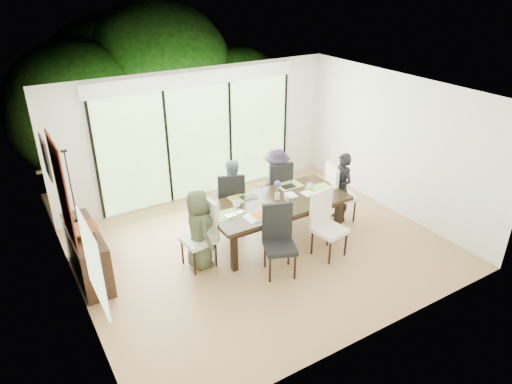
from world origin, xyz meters
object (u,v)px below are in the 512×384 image
chair_far_right (276,187)px  chair_near_right (330,226)px  vase (277,196)px  chair_left_end (198,235)px  table_top (276,202)px  chair_far_left (230,199)px  laptop (236,215)px  cup_a (237,205)px  person_right_end (341,187)px  cup_b (287,199)px  person_left_end (199,229)px  person_far_left (231,194)px  sideboard (87,254)px  chair_near_left (280,242)px  person_far_right (276,182)px  chair_right_end (342,192)px  cup_c (310,186)px  bowl (84,231)px

chair_far_right → chair_near_right: (-0.05, -1.72, 0.00)m
vase → chair_left_end: bearing=-178.2°
table_top → chair_far_right: (0.55, 0.85, -0.18)m
chair_far_left → laptop: 1.05m
chair_near_right → cup_a: 1.60m
chair_far_left → person_right_end: 2.11m
table_top → chair_near_right: bearing=-60.1°
vase → cup_a: size_ratio=0.97×
chair_far_left → cup_b: bearing=144.7°
person_left_end → chair_far_right: bearing=-65.5°
person_right_end → person_far_left: (-1.93, 0.83, 0.00)m
person_far_left → chair_near_right: bearing=127.6°
sideboard → cup_b: bearing=-12.4°
laptop → table_top: bearing=-5.8°
chair_near_left → sideboard: size_ratio=0.78×
chair_left_end → person_far_right: (2.05, 0.83, 0.10)m
chair_right_end → chair_far_right: bearing=63.8°
chair_left_end → chair_far_right: bearing=106.3°
chair_near_right → vase: 1.06m
table_top → chair_near_left: bearing=-119.9°
chair_near_right → sideboard: (-3.61, 1.49, -0.16)m
person_left_end → cup_a: size_ratio=10.40×
chair_near_left → chair_right_end: bearing=44.3°
person_right_end → cup_c: person_right_end is taller
cup_a → cup_c: size_ratio=1.00×
chair_left_end → chair_far_left: (1.05, 0.85, 0.00)m
vase → laptop: bearing=-170.5°
person_far_left → laptop: size_ratio=3.91×
vase → chair_near_right: bearing=-63.9°
chair_far_left → person_left_end: 1.34m
chair_near_right → cup_a: (-1.20, 1.02, 0.26)m
laptop → cup_a: (0.15, 0.25, 0.04)m
chair_right_end → chair_near_right: bearing=146.6°
chair_far_left → cup_a: size_ratio=8.87×
chair_left_end → chair_near_right: size_ratio=1.00×
person_left_end → sideboard: size_ratio=0.91×
bowl → chair_near_right: bearing=-21.0°
person_far_left → person_left_end: bearing=47.3°
cup_c → vase: bearing=-176.2°
cup_a → cup_b: (0.85, -0.25, -0.00)m
person_right_end → sideboard: size_ratio=0.91×
chair_right_end → cup_c: size_ratio=8.87×
chair_left_end → cup_c: (2.30, 0.10, 0.26)m
chair_right_end → chair_far_left: same height
chair_near_right → sideboard: size_ratio=0.78×
person_far_right → cup_c: size_ratio=10.40×
chair_right_end → sideboard: size_ratio=0.78×
chair_left_end → person_right_end: person_right_end is taller
chair_near_right → sideboard: bearing=148.7°
table_top → laptop: (-0.85, -0.10, 0.04)m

